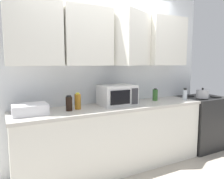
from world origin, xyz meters
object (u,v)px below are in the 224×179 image
(kettle, at_px, (202,94))
(bottle_blue_cleaner, at_px, (134,96))
(bottle_soy_dark, at_px, (69,103))
(microwave, at_px, (117,95))
(stove_range, at_px, (201,122))
(bottle_amber_vinegar, at_px, (78,101))
(dish_rack, at_px, (30,109))
(bottle_green_oil, at_px, (155,95))
(bottle_clear_tall, at_px, (185,95))

(kettle, bearing_deg, bottle_blue_cleaner, 163.29)
(bottle_soy_dark, bearing_deg, kettle, -3.60)
(microwave, relative_size, bottle_blue_cleaner, 2.73)
(stove_range, relative_size, bottle_amber_vinegar, 4.32)
(dish_rack, height_order, bottle_soy_dark, bottle_soy_dark)
(microwave, height_order, bottle_blue_cleaner, microwave)
(kettle, relative_size, microwave, 0.41)
(bottle_blue_cleaner, distance_m, bottle_green_oil, 0.34)
(kettle, height_order, bottle_soy_dark, bottle_soy_dark)
(stove_range, distance_m, bottle_clear_tall, 0.76)
(microwave, relative_size, bottle_clear_tall, 2.51)
(bottle_soy_dark, bearing_deg, microwave, 2.76)
(bottle_clear_tall, relative_size, bottle_soy_dark, 1.00)
(stove_range, distance_m, bottle_blue_cleaner, 1.41)
(kettle, distance_m, bottle_green_oil, 0.83)
(microwave, distance_m, bottle_clear_tall, 1.16)
(bottle_amber_vinegar, bearing_deg, kettle, -5.04)
(bottle_green_oil, bearing_deg, bottle_blue_cleaner, 161.54)
(stove_range, height_order, dish_rack, dish_rack)
(kettle, xyz_separation_m, bottle_green_oil, (-0.80, 0.23, 0.01))
(dish_rack, bearing_deg, bottle_soy_dark, -2.75)
(kettle, bearing_deg, bottle_amber_vinegar, 174.96)
(kettle, xyz_separation_m, bottle_soy_dark, (-2.20, 0.14, 0.01))
(bottle_blue_cleaner, bearing_deg, bottle_amber_vinegar, -170.95)
(bottle_blue_cleaner, relative_size, bottle_green_oil, 0.92)
(bottle_soy_dark, bearing_deg, dish_rack, 177.25)
(microwave, distance_m, bottle_amber_vinegar, 0.57)
(kettle, relative_size, dish_rack, 0.51)
(bottle_green_oil, bearing_deg, dish_rack, -177.89)
(dish_rack, bearing_deg, kettle, -3.45)
(kettle, height_order, bottle_amber_vinegar, bottle_amber_vinegar)
(stove_range, relative_size, bottle_green_oil, 4.79)
(microwave, height_order, bottle_soy_dark, microwave)
(stove_range, distance_m, kettle, 0.57)
(dish_rack, distance_m, bottle_soy_dark, 0.45)
(dish_rack, bearing_deg, bottle_green_oil, 2.11)
(bottle_blue_cleaner, bearing_deg, bottle_soy_dark, -169.69)
(bottle_clear_tall, distance_m, bottle_blue_cleaner, 0.82)
(kettle, relative_size, bottle_clear_tall, 1.02)
(bottle_clear_tall, xyz_separation_m, bottle_green_oil, (-0.44, 0.19, 0.00))
(dish_rack, xyz_separation_m, bottle_blue_cleaner, (1.53, 0.18, 0.02))
(kettle, bearing_deg, bottle_clear_tall, 174.21)
(stove_range, height_order, bottle_clear_tall, bottle_clear_tall)
(kettle, distance_m, bottle_blue_cleaner, 1.17)
(stove_range, distance_m, bottle_amber_vinegar, 2.31)
(microwave, relative_size, bottle_soy_dark, 2.52)
(bottle_soy_dark, bearing_deg, bottle_amber_vinegar, 19.44)
(bottle_soy_dark, xyz_separation_m, bottle_green_oil, (1.41, 0.09, -0.00))
(bottle_clear_tall, distance_m, bottle_amber_vinegar, 1.72)
(dish_rack, distance_m, bottle_clear_tall, 2.30)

